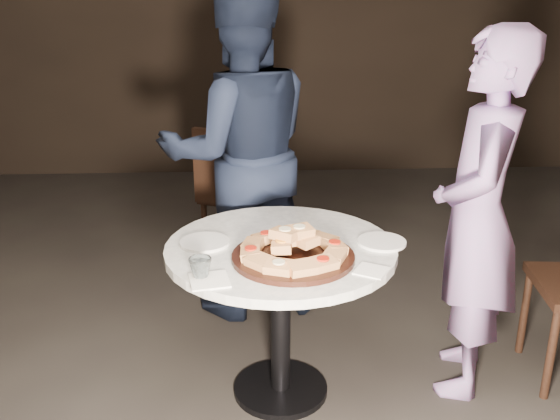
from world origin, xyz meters
name	(u,v)px	position (x,y,z in m)	size (l,w,h in m)	color
floor	(283,410)	(0.00, 0.00, 0.00)	(7.00, 7.00, 0.00)	black
table	(281,274)	(0.00, 0.13, 0.56)	(1.16, 1.16, 0.69)	black
serving_board	(293,257)	(0.04, -0.01, 0.70)	(0.46, 0.46, 0.02)	black
focaccia_pile	(293,246)	(0.04, -0.01, 0.74)	(0.41, 0.41, 0.11)	#BA7C48
plate_left	(205,242)	(-0.30, 0.16, 0.69)	(0.20, 0.20, 0.01)	white
plate_right	(382,242)	(0.40, 0.13, 0.69)	(0.19, 0.19, 0.01)	white
water_glass	(200,268)	(-0.30, -0.15, 0.73)	(0.08, 0.08, 0.08)	silver
napkin_near	(209,281)	(-0.27, -0.18, 0.69)	(0.13, 0.13, 0.01)	white
napkin_far	(371,271)	(0.31, -0.13, 0.69)	(0.11, 0.11, 0.01)	white
chair_far	(236,188)	(-0.20, 1.40, 0.51)	(0.56, 0.57, 0.89)	black
diner_navy	(240,154)	(-0.17, 0.92, 0.85)	(0.83, 0.65, 1.71)	black
diner_teal	(478,218)	(0.80, 0.18, 0.76)	(0.56, 0.37, 1.53)	#866BA7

